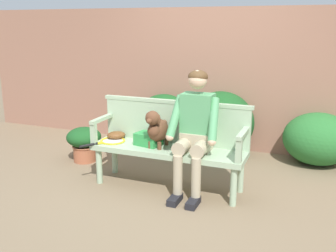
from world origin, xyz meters
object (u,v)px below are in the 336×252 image
at_px(tennis_racket, 111,141).
at_px(baseball_glove, 116,135).
at_px(sports_bag, 148,139).
at_px(person_seated, 195,127).
at_px(garden_bench, 168,153).
at_px(dog_on_bench, 157,128).
at_px(potted_plant, 84,141).

xyz_separation_m(tennis_racket, baseball_glove, (-0.00, 0.14, 0.04)).
distance_m(tennis_racket, sports_bag, 0.47).
bearing_deg(person_seated, garden_bench, 177.96).
distance_m(person_seated, baseball_glove, 1.05).
xyz_separation_m(garden_bench, tennis_racket, (-0.70, -0.05, 0.07)).
distance_m(dog_on_bench, baseball_glove, 0.62).
xyz_separation_m(garden_bench, dog_on_bench, (-0.12, -0.03, 0.28)).
distance_m(sports_bag, potted_plant, 1.23).
bearing_deg(sports_bag, dog_on_bench, -18.68).
bearing_deg(baseball_glove, sports_bag, -47.42).
bearing_deg(baseball_glove, potted_plant, 118.31).
xyz_separation_m(garden_bench, baseball_glove, (-0.71, 0.09, 0.11)).
distance_m(person_seated, sports_bag, 0.59).
bearing_deg(garden_bench, person_seated, -2.04).
relative_size(person_seated, sports_bag, 4.80).
height_order(garden_bench, tennis_racket, tennis_racket).
bearing_deg(potted_plant, baseball_glove, -24.50).
distance_m(garden_bench, potted_plant, 1.44).
xyz_separation_m(sports_bag, potted_plant, (-1.13, 0.39, -0.27)).
bearing_deg(potted_plant, garden_bench, -16.09).
relative_size(tennis_racket, sports_bag, 2.00).
xyz_separation_m(person_seated, tennis_racket, (-1.02, -0.03, -0.26)).
bearing_deg(dog_on_bench, tennis_racket, -178.89).
bearing_deg(dog_on_bench, garden_bench, 16.11).
xyz_separation_m(dog_on_bench, tennis_racket, (-0.58, -0.01, -0.21)).
xyz_separation_m(garden_bench, potted_plant, (-1.38, 0.40, -0.14)).
xyz_separation_m(dog_on_bench, baseball_glove, (-0.59, 0.13, -0.17)).
relative_size(dog_on_bench, sports_bag, 1.58).
height_order(dog_on_bench, baseball_glove, dog_on_bench).
distance_m(garden_bench, tennis_racket, 0.71).
xyz_separation_m(garden_bench, sports_bag, (-0.24, 0.01, 0.13)).
bearing_deg(garden_bench, baseball_glove, 172.63).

